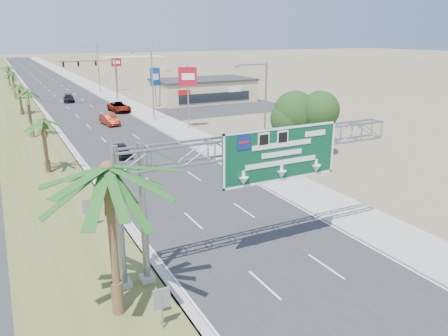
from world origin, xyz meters
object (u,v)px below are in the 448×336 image
signal_mast (105,77)px  car_mid_lane (109,120)px  store_building (203,91)px  car_left_lane (122,150)px  pole_sign_blue (155,78)px  car_right_lane (119,107)px  pole_sign_red_near (188,80)px  sign_gantry (253,155)px  pole_sign_red_far (116,65)px  palm_near (107,170)px  car_far (69,98)px

signal_mast → car_mid_lane: bearing=-102.1°
store_building → car_mid_lane: (-21.15, -14.26, -1.24)m
car_left_lane → pole_sign_blue: (13.91, 29.38, 4.32)m
car_right_lane → pole_sign_blue: pole_sign_blue is taller
pole_sign_red_near → sign_gantry: bearing=-107.4°
store_building → car_right_lane: 17.69m
sign_gantry → pole_sign_red_far: size_ratio=2.26×
car_left_lane → sign_gantry: bearing=-86.0°
palm_near → car_mid_lane: 45.30m
palm_near → car_mid_lane: palm_near is taller
sign_gantry → car_right_lane: bearing=83.5°
sign_gantry → pole_sign_red_near: 35.87m
palm_near → store_building: (31.20, 58.00, -4.93)m
store_building → pole_sign_red_near: bearing=-119.4°
sign_gantry → pole_sign_blue: sign_gantry is taller
sign_gantry → signal_mast: size_ratio=1.63×
pole_sign_red_far → pole_sign_red_near: bearing=-92.5°
palm_near → sign_gantry: bearing=13.3°
signal_mast → car_right_lane: 10.94m
sign_gantry → palm_near: size_ratio=2.01×
palm_near → pole_sign_red_far: 83.77m
car_left_lane → car_far: bearing=90.1°
car_right_lane → sign_gantry: bearing=-100.7°
palm_near → car_far: size_ratio=1.82×
car_left_lane → car_right_lane: size_ratio=0.69×
pole_sign_blue → pole_sign_red_far: size_ratio=0.93×
sign_gantry → palm_near: (-8.14, -1.93, 0.87)m
pole_sign_red_near → car_left_lane: bearing=-140.4°
signal_mast → car_far: size_ratio=2.24×
car_left_lane → car_far: car_far is taller
car_right_lane → pole_sign_red_far: (6.83, 27.30, 5.02)m
sign_gantry → car_far: sign_gantry is taller
car_far → car_right_lane: bearing=-62.8°
palm_near → car_far: bearing=83.0°
car_mid_lane → pole_sign_red_near: (8.84, -7.59, 5.75)m
store_building → pole_sign_red_near: size_ratio=2.16×
pole_sign_red_near → pole_sign_red_far: pole_sign_red_near is taller
signal_mast → car_mid_lane: (-4.33, -20.24, -4.09)m
sign_gantry → pole_sign_blue: (12.98, 53.94, -1.07)m
car_right_lane → pole_sign_blue: (7.06, 2.04, 4.20)m
pole_sign_red_near → pole_sign_blue: 19.90m
car_left_lane → car_mid_lane: size_ratio=0.84×
car_left_lane → pole_sign_blue: pole_sign_blue is taller
car_left_lane → car_far: 42.52m
signal_mast → pole_sign_red_near: pole_sign_red_near is taller
palm_near → car_left_lane: (7.20, 26.48, -6.27)m
store_building → car_right_lane: (-17.15, -4.18, -1.22)m
car_mid_lane → pole_sign_red_near: bearing=-46.6°
car_right_lane → pole_sign_red_far: pole_sign_red_far is taller
car_right_lane → pole_sign_red_far: size_ratio=0.76×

